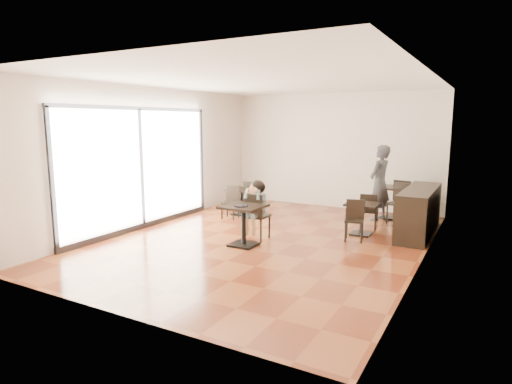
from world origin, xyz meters
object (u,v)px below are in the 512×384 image
Objects in this scene: chair_mid_b at (354,221)px; chair_left_a at (252,196)px; cafe_table_mid at (362,219)px; chair_mid_a at (368,211)px; cafe_table_back at (396,203)px; chair_back_a at (405,199)px; child_table at (244,226)px; chair_left_b at (230,202)px; child at (257,210)px; chair_back_b at (398,204)px; cafe_table_left at (241,202)px; child_chair at (257,216)px; adult_patron at (380,183)px.

chair_mid_b is 3.67m from chair_left_a.
chair_mid_a is (0.00, 0.55, 0.07)m from cafe_table_mid.
cafe_table_back is 0.98× the size of chair_mid_a.
chair_back_a reaches higher than chair_mid_b.
child_table is 0.98× the size of chair_left_b.
child is 1.26× the size of chair_back_b.
chair_mid_a is at bearing 54.33° from child_table.
cafe_table_mid is 0.71× the size of chair_back_b.
cafe_table_left is 4.16m from chair_back_a.
chair_mid_a is (1.80, 1.95, -0.20)m from child.
child_table is 0.83× the size of child_chair.
adult_patron is 2.23× the size of chair_mid_a.
chair_mid_b reaches higher than cafe_table_mid.
adult_patron is at bearing 19.49° from chair_left_b.
cafe_table_left is 0.55m from chair_left_b.
cafe_table_back reaches higher than cafe_table_left.
chair_mid_a is (1.80, 1.95, -0.07)m from child_chair.
chair_mid_b reaches higher than chair_left_b.
chair_left_a is at bearing 142.54° from chair_mid_b.
child_chair reaches higher than child_table.
child_table is 0.98× the size of chair_left_a.
cafe_table_left is at bearing -10.72° from chair_mid_a.
chair_left_a is 0.85× the size of chair_back_a.
cafe_table_left is (-1.51, 1.88, -0.27)m from child.
chair_mid_b is 1.01× the size of chair_left_a.
child is at bearing -116.52° from chair_back_b.
child reaches higher than cafe_table_left.
child reaches higher than chair_left_b.
chair_mid_b is (0.00, -0.55, 0.07)m from cafe_table_mid.
child_chair is at bearing -116.52° from chair_back_b.
chair_mid_a is at bearing 14.17° from adult_patron.
cafe_table_mid is 3.34m from cafe_table_left.
child_chair is 3.94m from cafe_table_back.
chair_back_b is at bearing -73.37° from cafe_table_back.
chair_left_b is at bearing 43.41° from chair_back_a.
cafe_table_mid is 0.83× the size of chair_mid_b.
chair_mid_a is 3.37m from chair_left_b.
chair_back_a is 1.00× the size of chair_back_b.
chair_mid_a is 1.10m from chair_mid_b.
adult_patron is at bearing 18.97° from cafe_table_left.
chair_back_a is at bearing -122.85° from child_chair.
child_table is at bearing 42.42° from chair_mid_a.
chair_mid_b is at bearing -154.61° from child_chair.
chair_back_a is at bearing 23.68° from cafe_table_left.
adult_patron reaches higher than child.
child_chair reaches higher than cafe_table_back.
chair_left_b is (-1.51, 1.33, -0.07)m from child_chair.
child_chair is 0.79× the size of child.
chair_back_a reaches higher than cafe_table_left.
child is at bearing -17.35° from adult_patron.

